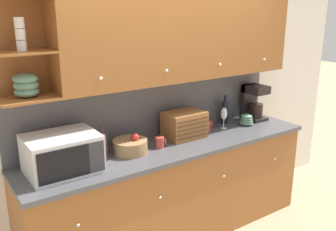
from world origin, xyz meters
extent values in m
plane|color=tan|center=(0.00, 0.00, 0.00)|extent=(24.00, 24.00, 0.00)
cube|color=white|center=(0.00, 0.03, 1.30)|extent=(5.27, 0.06, 2.60)
cube|color=#935628|center=(0.00, -0.30, 0.46)|extent=(2.87, 0.61, 0.92)
cube|color=#4C4C51|center=(0.00, -0.32, 0.94)|extent=(2.89, 0.64, 0.04)
sphere|color=white|center=(-1.08, -0.62, 0.66)|extent=(0.03, 0.03, 0.03)
sphere|color=white|center=(-0.36, -0.62, 0.66)|extent=(0.03, 0.03, 0.03)
sphere|color=white|center=(0.36, -0.62, 0.66)|extent=(0.03, 0.03, 0.03)
sphere|color=white|center=(1.08, -0.62, 0.66)|extent=(0.03, 0.03, 0.03)
cube|color=#4C4C51|center=(0.00, -0.01, 1.25)|extent=(2.87, 0.01, 0.57)
cube|color=#935628|center=(0.21, -0.16, 1.90)|extent=(2.45, 0.33, 0.73)
cube|color=#935628|center=(-1.22, -0.01, 1.90)|extent=(0.42, 0.02, 0.73)
cube|color=#935628|center=(-1.22, -0.16, 1.54)|extent=(0.42, 0.33, 0.02)
cube|color=#935628|center=(-1.22, -0.16, 1.88)|extent=(0.42, 0.33, 0.02)
sphere|color=white|center=(-0.71, -0.33, 1.66)|extent=(0.03, 0.03, 0.03)
sphere|color=white|center=(-0.10, -0.33, 1.66)|extent=(0.03, 0.03, 0.03)
sphere|color=white|center=(0.52, -0.33, 1.66)|extent=(0.03, 0.03, 0.03)
sphere|color=white|center=(1.13, -0.33, 1.66)|extent=(0.03, 0.03, 0.03)
ellipsoid|color=slate|center=(-1.22, -0.16, 1.59)|extent=(0.18, 0.18, 0.08)
ellipsoid|color=slate|center=(-1.22, -0.16, 1.64)|extent=(0.18, 0.18, 0.08)
ellipsoid|color=slate|center=(-1.22, -0.16, 1.69)|extent=(0.18, 0.18, 0.08)
cylinder|color=silver|center=(-1.22, -0.16, 1.93)|extent=(0.07, 0.07, 0.08)
cylinder|color=silver|center=(-1.22, -0.16, 2.01)|extent=(0.07, 0.07, 0.08)
cylinder|color=silver|center=(-1.22, -0.16, 2.09)|extent=(0.07, 0.07, 0.08)
cube|color=silver|center=(-1.05, -0.30, 1.11)|extent=(0.54, 0.42, 0.30)
cube|color=black|center=(-1.11, -0.51, 1.11)|extent=(0.38, 0.01, 0.24)
cube|color=#2D2D33|center=(-0.85, -0.51, 1.11)|extent=(0.12, 0.01, 0.24)
cylinder|color=black|center=(-0.70, -0.28, 1.06)|extent=(0.08, 0.08, 0.21)
sphere|color=black|center=(-0.70, -0.28, 1.17)|extent=(0.08, 0.08, 0.08)
cylinder|color=black|center=(-0.70, -0.28, 1.23)|extent=(0.03, 0.03, 0.07)
cylinder|color=#937047|center=(-0.43, -0.25, 1.02)|extent=(0.30, 0.30, 0.12)
sphere|color=red|center=(-0.39, -0.28, 1.10)|extent=(0.08, 0.08, 0.08)
cylinder|color=#B73D38|center=(-0.15, -0.30, 1.01)|extent=(0.08, 0.08, 0.10)
torus|color=#B73D38|center=(-0.10, -0.30, 1.01)|extent=(0.01, 0.07, 0.07)
cube|color=#996033|center=(0.20, -0.20, 1.09)|extent=(0.39, 0.27, 0.26)
cube|color=#54351C|center=(0.20, -0.34, 1.01)|extent=(0.36, 0.01, 0.02)
cube|color=#54351C|center=(0.20, -0.34, 1.05)|extent=(0.36, 0.01, 0.02)
cube|color=#54351C|center=(0.20, -0.34, 1.09)|extent=(0.36, 0.01, 0.02)
cube|color=#54351C|center=(0.20, -0.34, 1.13)|extent=(0.36, 0.01, 0.02)
cube|color=#54351C|center=(0.20, -0.34, 1.17)|extent=(0.36, 0.01, 0.02)
cylinder|color=#B73D38|center=(0.53, -0.16, 1.01)|extent=(0.09, 0.09, 0.10)
torus|color=#B73D38|center=(0.58, -0.16, 1.01)|extent=(0.01, 0.07, 0.07)
cylinder|color=silver|center=(0.70, -0.22, 0.96)|extent=(0.06, 0.06, 0.01)
cylinder|color=silver|center=(0.70, -0.22, 1.01)|extent=(0.01, 0.01, 0.09)
ellipsoid|color=silver|center=(0.70, -0.22, 1.12)|extent=(0.07, 0.07, 0.13)
cylinder|color=black|center=(0.83, -0.09, 1.07)|extent=(0.07, 0.07, 0.22)
sphere|color=black|center=(0.83, -0.09, 1.18)|extent=(0.07, 0.07, 0.07)
cylinder|color=black|center=(0.83, -0.09, 1.24)|extent=(0.03, 0.03, 0.07)
ellipsoid|color=slate|center=(0.99, -0.27, 0.98)|extent=(0.15, 0.15, 0.05)
ellipsoid|color=slate|center=(0.99, -0.27, 1.01)|extent=(0.14, 0.14, 0.04)
ellipsoid|color=slate|center=(0.99, -0.27, 1.03)|extent=(0.13, 0.13, 0.04)
ellipsoid|color=slate|center=(0.99, -0.27, 1.06)|extent=(0.12, 0.12, 0.04)
cube|color=black|center=(1.21, -0.18, 0.97)|extent=(0.20, 0.25, 0.03)
cylinder|color=black|center=(1.21, -0.19, 1.07)|extent=(0.15, 0.15, 0.16)
cube|color=black|center=(1.21, -0.08, 1.15)|extent=(0.20, 0.06, 0.39)
cube|color=black|center=(1.21, -0.18, 1.31)|extent=(0.20, 0.25, 0.09)
camera|label=1|loc=(-1.89, -2.96, 2.20)|focal=40.00mm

